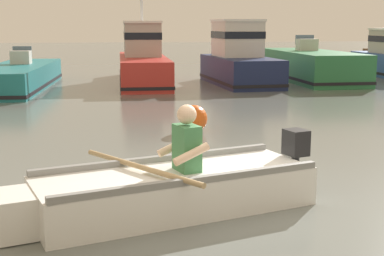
# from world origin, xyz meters

# --- Properties ---
(ground_plane) EXTENTS (120.00, 120.00, 0.00)m
(ground_plane) POSITION_xyz_m (0.00, 0.00, 0.00)
(ground_plane) COLOR slate
(wooden_dock) EXTENTS (11.72, 1.57, 1.22)m
(wooden_dock) POSITION_xyz_m (9.88, 17.93, 0.56)
(wooden_dock) COLOR brown
(wooden_dock) RESTS_ON ground
(rowboat_with_person) EXTENTS (3.65, 2.02, 1.19)m
(rowboat_with_person) POSITION_xyz_m (-0.99, 0.18, 0.25)
(rowboat_with_person) COLOR white
(rowboat_with_person) RESTS_ON ground
(moored_boat_teal) EXTENTS (2.08, 6.88, 1.34)m
(moored_boat_teal) POSITION_xyz_m (-4.79, 12.75, 0.36)
(moored_boat_teal) COLOR #1E727A
(moored_boat_teal) RESTS_ON ground
(moored_boat_red) EXTENTS (1.66, 6.75, 4.93)m
(moored_boat_red) POSITION_xyz_m (-0.68, 14.14, 0.81)
(moored_boat_red) COLOR #B72D28
(moored_boat_red) RESTS_ON ground
(moored_boat_navy) EXTENTS (2.22, 4.59, 2.24)m
(moored_boat_navy) POSITION_xyz_m (2.66, 13.09, 0.83)
(moored_boat_navy) COLOR #19234C
(moored_boat_navy) RESTS_ON ground
(moored_boat_green) EXTENTS (2.29, 6.20, 1.67)m
(moored_boat_green) POSITION_xyz_m (5.59, 13.98, 0.52)
(moored_boat_green) COLOR #287042
(moored_boat_green) RESTS_ON ground
(mooring_buoy) EXTENTS (0.53, 0.53, 0.53)m
(mooring_buoy) POSITION_xyz_m (-0.10, 4.63, 0.27)
(mooring_buoy) COLOR #E55919
(mooring_buoy) RESTS_ON ground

